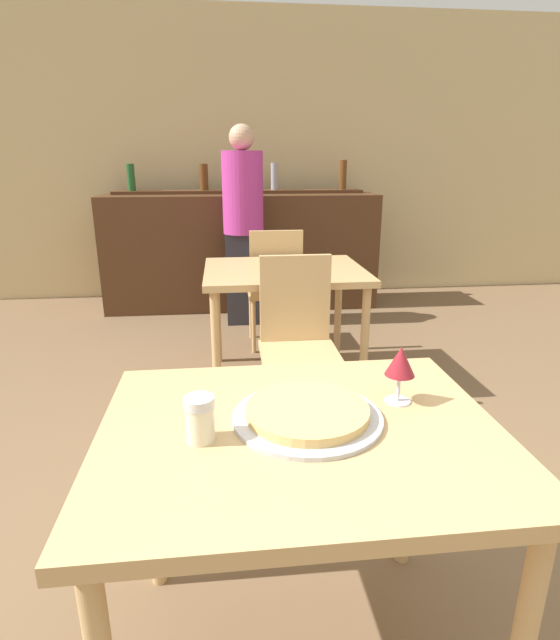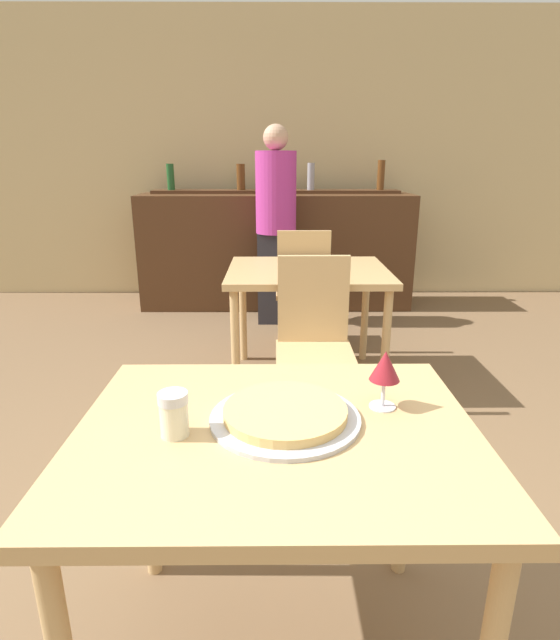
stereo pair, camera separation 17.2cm
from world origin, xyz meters
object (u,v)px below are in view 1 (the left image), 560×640
object	(u,v)px
person_standing	(243,220)
wine_glass	(400,363)
chair_far_side_front	(297,333)
chair_far_side_back	(275,282)
cheese_shaker	(200,419)
pizza_tray	(307,414)

from	to	relation	value
person_standing	wine_glass	world-z (taller)	person_standing
chair_far_side_front	chair_far_side_back	size ratio (longest dim) A/B	1.00
chair_far_side_front	chair_far_side_back	xyz separation A→B (m)	(0.00, 1.15, 0.00)
cheese_shaker	person_standing	world-z (taller)	person_standing
pizza_tray	wine_glass	bearing A→B (deg)	15.00
chair_far_side_front	cheese_shaker	world-z (taller)	chair_far_side_front
cheese_shaker	pizza_tray	bearing A→B (deg)	14.39
cheese_shaker	person_standing	xyz separation A→B (m)	(0.24, 3.23, 0.08)
wine_glass	chair_far_side_front	bearing A→B (deg)	93.72
cheese_shaker	person_standing	size ratio (longest dim) A/B	0.07
person_standing	pizza_tray	bearing A→B (deg)	-89.58
cheese_shaker	wine_glass	distance (m)	0.54
chair_far_side_front	wine_glass	xyz separation A→B (m)	(0.08, -1.28, 0.36)
pizza_tray	person_standing	xyz separation A→B (m)	(-0.02, 3.17, 0.12)
pizza_tray	wine_glass	size ratio (longest dim) A/B	2.39
person_standing	chair_far_side_back	bearing A→B (deg)	-73.15
pizza_tray	chair_far_side_front	bearing A→B (deg)	82.56
chair_far_side_back	pizza_tray	distance (m)	2.53
chair_far_side_front	pizza_tray	size ratio (longest dim) A/B	2.42
chair_far_side_back	person_standing	bearing A→B (deg)	-73.15
wine_glass	chair_far_side_back	bearing A→B (deg)	91.96
cheese_shaker	chair_far_side_front	bearing A→B (deg)	72.77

